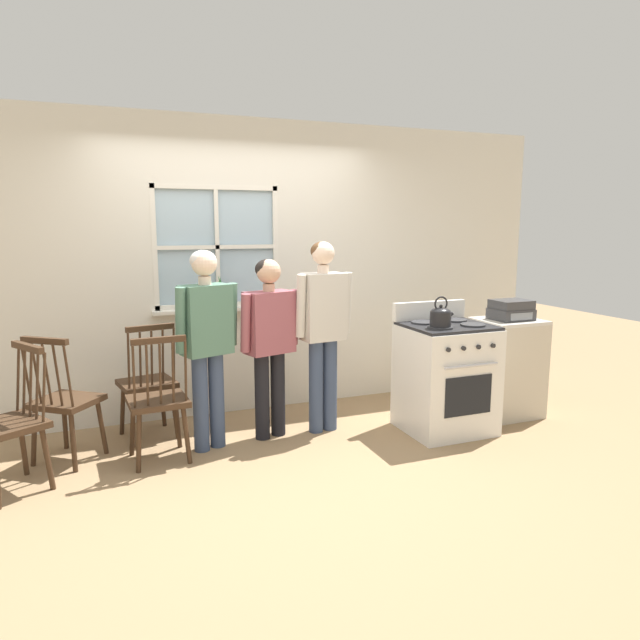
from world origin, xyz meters
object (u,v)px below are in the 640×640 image
at_px(potted_plant, 220,298).
at_px(side_counter, 506,367).
at_px(chair_center_cluster, 148,384).
at_px(chair_near_stove, 11,425).
at_px(person_elderly_left, 206,332).
at_px(chair_by_window, 64,403).
at_px(stove, 446,376).
at_px(kettle, 441,316).
at_px(stereo, 511,310).
at_px(chair_near_wall, 158,402).
at_px(person_teen_center, 269,332).
at_px(person_adult_right, 323,320).

height_order(potted_plant, side_counter, potted_plant).
bearing_deg(chair_center_cluster, chair_near_stove, 24.61).
bearing_deg(person_elderly_left, chair_by_window, 153.13).
xyz_separation_m(stove, potted_plant, (-1.69, 1.10, 0.63)).
bearing_deg(potted_plant, chair_by_window, -154.46).
relative_size(chair_by_window, stove, 0.90).
height_order(chair_center_cluster, potted_plant, potted_plant).
relative_size(kettle, side_counter, 0.27).
bearing_deg(chair_near_stove, stereo, 59.91).
bearing_deg(chair_near_wall, kettle, 166.70).
relative_size(chair_near_wall, person_teen_center, 0.66).
xyz_separation_m(person_adult_right, kettle, (0.82, -0.50, 0.06)).
relative_size(chair_near_stove, person_adult_right, 0.60).
height_order(person_teen_center, side_counter, person_teen_center).
distance_m(chair_by_window, side_counter, 3.77).
xyz_separation_m(chair_near_stove, potted_plant, (1.61, 1.01, 0.65)).
relative_size(chair_by_window, chair_near_wall, 1.00).
xyz_separation_m(stove, kettle, (-0.16, -0.13, 0.55)).
relative_size(chair_near_stove, potted_plant, 3.17).
distance_m(person_elderly_left, person_teen_center, 0.53).
distance_m(chair_center_cluster, potted_plant, 1.00).
bearing_deg(person_elderly_left, side_counter, -22.92).
bearing_deg(chair_center_cluster, side_counter, 157.54).
relative_size(potted_plant, stereo, 0.90).
bearing_deg(chair_near_wall, chair_by_window, -24.90).
height_order(kettle, potted_plant, potted_plant).
height_order(chair_by_window, side_counter, chair_by_window).
bearing_deg(person_elderly_left, stove, -28.45).
xyz_separation_m(chair_by_window, potted_plant, (1.30, 0.62, 0.65)).
height_order(chair_near_wall, chair_center_cluster, same).
xyz_separation_m(person_adult_right, stove, (0.98, -0.37, -0.49)).
bearing_deg(chair_center_cluster, chair_near_wall, 81.70).
distance_m(chair_near_stove, kettle, 3.20).
bearing_deg(person_elderly_left, potted_plant, 51.80).
distance_m(chair_center_cluster, person_elderly_left, 0.77).
bearing_deg(chair_by_window, side_counter, -147.31).
height_order(chair_near_stove, potted_plant, potted_plant).
xyz_separation_m(chair_by_window, person_adult_right, (2.02, -0.10, 0.51)).
height_order(stove, kettle, kettle).
xyz_separation_m(person_teen_center, potted_plant, (-0.25, 0.70, 0.21)).
bearing_deg(stereo, person_elderly_left, 175.60).
bearing_deg(kettle, person_teen_center, 157.58).
relative_size(stove, stereo, 3.19).
xyz_separation_m(kettle, side_counter, (0.91, 0.27, -0.57)).
bearing_deg(chair_near_stove, person_teen_center, 68.97).
relative_size(chair_near_stove, stove, 0.90).
xyz_separation_m(person_teen_center, stove, (1.44, -0.40, -0.42)).
bearing_deg(person_adult_right, chair_by_window, 170.84).
bearing_deg(chair_center_cluster, person_teen_center, 147.92).
bearing_deg(side_counter, potted_plant, 158.67).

